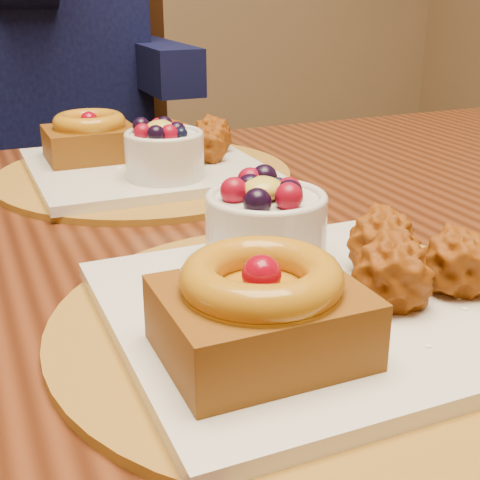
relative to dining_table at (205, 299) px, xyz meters
The scene contains 4 objects.
dining_table is the anchor object (origin of this frame).
place_setting_near 0.24m from the dining_table, 91.02° to the right, with size 0.38×0.38×0.09m.
place_setting_far 0.24m from the dining_table, 90.84° to the left, with size 0.38×0.38×0.09m.
chair_far 0.81m from the dining_table, 89.96° to the left, with size 0.50×0.50×0.98m.
Camera 1 is at (-0.22, -0.56, 1.00)m, focal length 50.00 mm.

